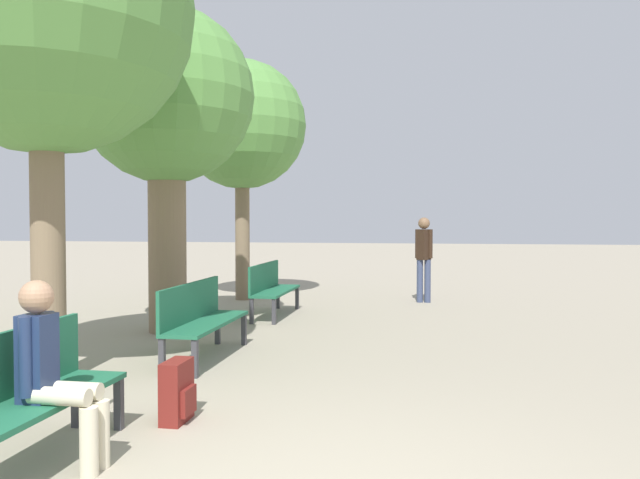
{
  "coord_description": "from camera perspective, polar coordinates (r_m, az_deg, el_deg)",
  "views": [
    {
      "loc": [
        0.77,
        -3.3,
        1.63
      ],
      "look_at": [
        -0.75,
        5.39,
        1.35
      ],
      "focal_mm": 35.0,
      "sensor_mm": 36.0,
      "label": 1
    }
  ],
  "objects": [
    {
      "name": "bench_row_2",
      "position": [
        10.6,
        -4.53,
        -4.21
      ],
      "size": [
        0.45,
        1.81,
        0.89
      ],
      "color": "#1E6042",
      "rests_on": "ground_plane"
    },
    {
      "name": "backpack",
      "position": [
        5.28,
        -12.9,
        -13.42
      ],
      "size": [
        0.2,
        0.35,
        0.5
      ],
      "color": "maroon",
      "rests_on": "ground_plane"
    },
    {
      "name": "person_seated",
      "position": [
        4.48,
        -23.22,
        -10.79
      ],
      "size": [
        0.57,
        0.32,
        1.23
      ],
      "color": "beige",
      "rests_on": "ground_plane"
    },
    {
      "name": "tree_row_2",
      "position": [
        12.89,
        -7.14,
        10.25
      ],
      "size": [
        2.6,
        2.6,
        4.85
      ],
      "color": "#7A664C",
      "rests_on": "ground_plane"
    },
    {
      "name": "tree_row_1",
      "position": [
        9.44,
        -13.88,
        12.11
      ],
      "size": [
        2.53,
        2.53,
        4.68
      ],
      "color": "#7A664C",
      "rests_on": "ground_plane"
    },
    {
      "name": "bench_row_1",
      "position": [
        7.46,
        -10.93,
        -6.78
      ],
      "size": [
        0.45,
        1.81,
        0.89
      ],
      "color": "#1E6042",
      "rests_on": "ground_plane"
    },
    {
      "name": "tree_row_0",
      "position": [
        7.07,
        -23.86,
        18.78
      ],
      "size": [
        2.92,
        2.92,
        5.2
      ],
      "color": "#7A664C",
      "rests_on": "ground_plane"
    },
    {
      "name": "pedestrian_near",
      "position": [
        12.41,
        9.47,
        -1.3
      ],
      "size": [
        0.34,
        0.3,
        1.67
      ],
      "color": "#384260",
      "rests_on": "ground_plane"
    },
    {
      "name": "bench_row_0",
      "position": [
        4.58,
        -26.23,
        -12.41
      ],
      "size": [
        0.45,
        1.81,
        0.89
      ],
      "color": "#1E6042",
      "rests_on": "ground_plane"
    }
  ]
}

